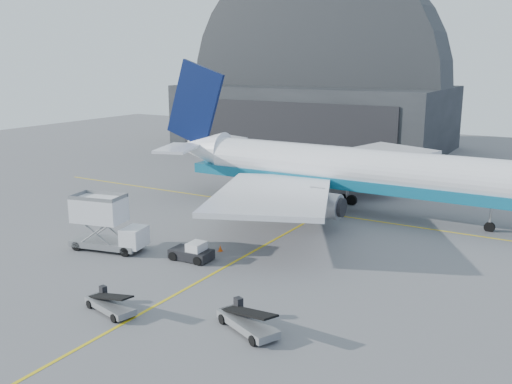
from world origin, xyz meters
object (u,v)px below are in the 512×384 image
Objects in this scene: airliner at (338,169)px; belt_loader_b at (247,322)px; catering_truck at (106,224)px; belt_loader_a at (110,304)px; pushback_tug at (192,253)px.

airliner is 31.97m from belt_loader_b.
catering_truck is at bearing -175.38° from belt_loader_b.
belt_loader_a is at bearing -94.84° from airliner.
catering_truck is at bearing -117.90° from airliner.
airliner is at bearing 76.46° from pushback_tug.
pushback_tug is (-4.23, -22.06, -4.17)m from airliner.
airliner is 33.77m from belt_loader_a.
pushback_tug is at bearing 0.05° from catering_truck.
belt_loader_b is at bearing -41.55° from pushback_tug.
pushback_tug is at bearing 165.85° from belt_loader_b.
pushback_tug is 11.41m from belt_loader_a.
catering_truck reaches higher than belt_loader_a.
belt_loader_b is at bearing 27.90° from belt_loader_a.
belt_loader_a is 9.94m from belt_loader_b.
belt_loader_b is (11.04, -8.90, -0.01)m from pushback_tug.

